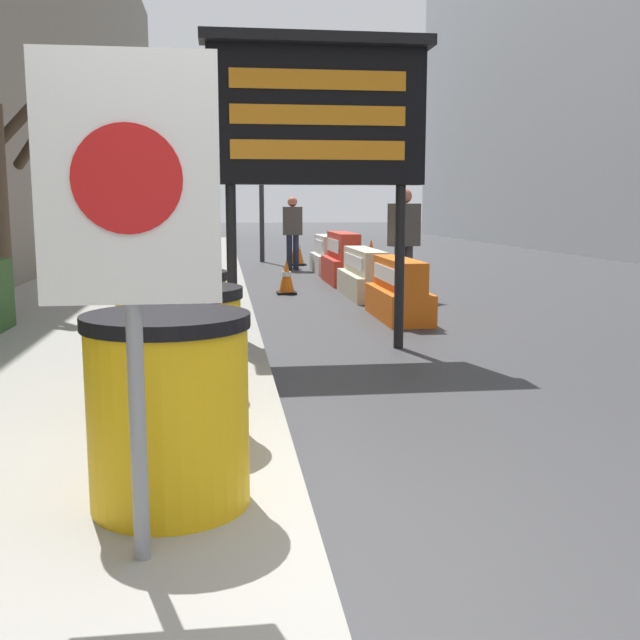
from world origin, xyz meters
TOP-DOWN VIEW (x-y plane):
  - ground_plane at (0.00, 0.00)m, footprint 120.00×120.00m
  - barrel_drum_foreground at (-0.61, 0.45)m, footprint 0.71×0.71m
  - barrel_drum_middle at (-0.61, 1.47)m, footprint 0.71×0.71m
  - barrel_drum_back at (-0.69, 2.49)m, footprint 0.71×0.71m
  - warning_sign at (-0.68, -0.08)m, footprint 0.62×0.08m
  - message_board at (0.57, 4.64)m, footprint 2.22×0.36m
  - jersey_barrier_orange_far at (1.87, 6.60)m, footprint 0.55×1.67m
  - jersey_barrier_cream at (1.87, 8.94)m, footprint 0.59×1.97m
  - jersey_barrier_red_striped at (1.87, 11.07)m, footprint 0.60×1.75m
  - jersey_barrier_white at (1.87, 13.27)m, footprint 0.57×1.63m
  - traffic_cone_near at (2.76, 12.90)m, footprint 0.41×0.41m
  - traffic_cone_mid at (0.67, 9.47)m, footprint 0.32×0.32m
  - traffic_cone_far at (1.43, 15.45)m, footprint 0.43×0.43m
  - traffic_light_near_curb at (0.65, 16.49)m, footprint 0.28×0.45m
  - pedestrian_worker at (1.20, 14.02)m, footprint 0.43×0.27m
  - pedestrian_passerby at (2.42, 8.61)m, footprint 0.52×0.43m

SIDE VIEW (x-z plane):
  - ground_plane at x=0.00m, z-range 0.00..0.00m
  - traffic_cone_mid at x=0.67m, z-range -0.01..0.56m
  - jersey_barrier_cream at x=1.87m, z-range -0.05..0.72m
  - jersey_barrier_orange_far at x=1.87m, z-range -0.05..0.73m
  - jersey_barrier_white at x=1.87m, z-range -0.05..0.76m
  - traffic_cone_near at x=2.76m, z-range -0.01..0.73m
  - traffic_cone_far at x=1.43m, z-range -0.01..0.76m
  - jersey_barrier_red_striped at x=1.87m, z-range -0.06..0.89m
  - barrel_drum_foreground at x=-0.61m, z-range 0.16..1.00m
  - barrel_drum_middle at x=-0.61m, z-range 0.16..1.00m
  - barrel_drum_back at x=-0.69m, z-range 0.16..1.00m
  - pedestrian_worker at x=1.20m, z-range 0.15..1.78m
  - pedestrian_passerby at x=2.42m, z-range 0.15..1.85m
  - warning_sign at x=-0.68m, z-range 0.51..2.31m
  - message_board at x=0.57m, z-range 0.78..3.82m
  - traffic_light_near_curb at x=0.65m, z-range 0.94..5.14m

